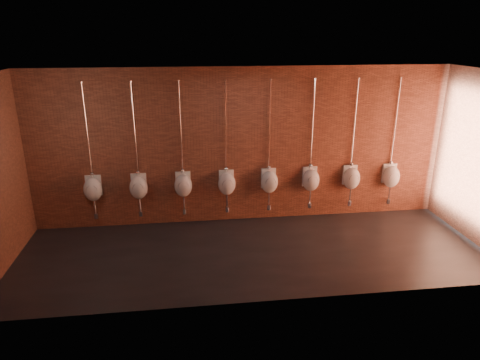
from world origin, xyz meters
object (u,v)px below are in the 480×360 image
Objects in this scene: urinal_1 at (139,187)px; urinal_5 at (311,179)px; urinal_2 at (183,185)px; urinal_4 at (269,181)px; urinal_0 at (93,189)px; urinal_7 at (391,176)px; urinal_3 at (227,183)px; urinal_6 at (351,178)px.

urinal_1 is 1.00× the size of urinal_5.
urinal_2 is 1.78m from urinal_4.
urinal_0 is 1.00× the size of urinal_7.
urinal_2 is 1.00× the size of urinal_3.
urinal_2 is 1.00× the size of urinal_7.
urinal_0 is at bearing 180.00° from urinal_7.
urinal_0 is at bearing 180.00° from urinal_6.
urinal_4 is 1.00× the size of urinal_6.
urinal_2 is at bearing 0.00° from urinal_0.
urinal_0 is at bearing 180.00° from urinal_3.
urinal_2 is at bearing 180.00° from urinal_7.
urinal_3 and urinal_7 have the same top height.
urinal_2 is 1.00× the size of urinal_5.
urinal_0 is at bearing 180.00° from urinal_1.
urinal_2 is (0.89, 0.00, 0.00)m from urinal_1.
urinal_0 is 6.23m from urinal_7.
urinal_0 is 4.45m from urinal_5.
urinal_5 is 1.00× the size of urinal_7.
urinal_6 is 1.00× the size of urinal_7.
urinal_4 is at bearing 180.00° from urinal_7.
urinal_4 is (0.89, 0.00, 0.00)m from urinal_3.
urinal_4 is at bearing 0.00° from urinal_2.
urinal_6 is at bearing 0.00° from urinal_1.
urinal_2 and urinal_4 have the same top height.
urinal_1 and urinal_4 have the same top height.
urinal_7 is (5.34, 0.00, 0.00)m from urinal_1.
urinal_3 is 1.00× the size of urinal_7.
urinal_0 is 1.00× the size of urinal_2.
urinal_6 is at bearing 0.00° from urinal_3.
urinal_7 is (4.45, 0.00, 0.00)m from urinal_2.
urinal_3 is (1.78, 0.00, 0.00)m from urinal_1.
urinal_4 is 1.00× the size of urinal_7.
urinal_5 is 1.78m from urinal_7.
urinal_0 and urinal_4 have the same top height.
urinal_6 is 0.89m from urinal_7.
urinal_6 is (4.45, 0.00, 0.00)m from urinal_1.
urinal_2 is 1.00× the size of urinal_6.
urinal_4 is at bearing 180.00° from urinal_6.
urinal_1 is 1.00× the size of urinal_7.
urinal_4 and urinal_7 have the same top height.
urinal_6 is at bearing 0.00° from urinal_5.
urinal_1 is at bearing 180.00° from urinal_3.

